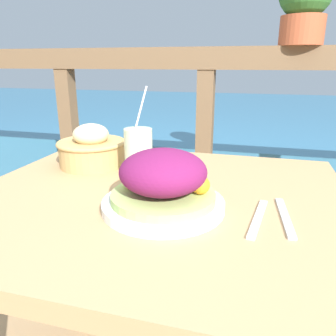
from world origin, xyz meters
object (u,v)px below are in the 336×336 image
(drink_glass, at_px, (139,154))
(salad_plate, at_px, (163,184))
(bread_basket, at_px, (92,149))
(potted_plant, at_px, (305,2))

(drink_glass, bearing_deg, salad_plate, -55.81)
(salad_plate, xyz_separation_m, bread_basket, (-0.30, 0.25, -0.00))
(salad_plate, bearing_deg, potted_plant, 68.70)
(potted_plant, bearing_deg, bread_basket, -137.31)
(salad_plate, bearing_deg, drink_glass, 124.19)
(bread_basket, bearing_deg, potted_plant, 42.69)
(salad_plate, relative_size, drink_glass, 1.08)
(bread_basket, height_order, potted_plant, potted_plant)
(potted_plant, bearing_deg, salad_plate, -111.30)
(drink_glass, height_order, bread_basket, drink_glass)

